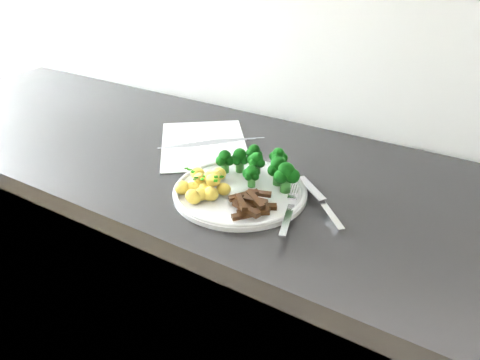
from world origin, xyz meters
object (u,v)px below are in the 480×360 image
Objects in this scene: broccoli at (264,165)px; knife at (325,208)px; counter at (281,338)px; potatoes at (204,185)px; beef_strips at (251,205)px; plate at (240,191)px; fork at (289,211)px; recipe_paper at (204,144)px.

broccoli reaches higher than knife.
potatoes is at bearing -131.08° from counter.
beef_strips reaches higher than knife.
knife is at bearing -31.50° from counter.
potatoes is at bearing -125.54° from broccoli.
counter is at bearing 54.40° from plate.
beef_strips is 0.07m from fork.
plate is (0.19, -0.15, 0.01)m from recipe_paper.
plate is 0.16m from knife.
fork reaches higher than recipe_paper.
knife is at bearing 18.45° from potatoes.
potatoes reaches higher than fork.
knife reaches higher than counter.
plate is 0.07m from broccoli.
plate is (-0.06, -0.09, 0.44)m from counter.
recipe_paper is at bearing 141.49° from beef_strips.
broccoli is at bearing 54.46° from potatoes.
plate is 1.77× the size of knife.
recipe_paper is 3.32× the size of beef_strips.
counter is 22.81× the size of beef_strips.
broccoli reaches higher than potatoes.
fork is at bearing -29.84° from recipe_paper.
beef_strips is at bearing -165.67° from fork.
potatoes is 0.73× the size of fork.
beef_strips is (-0.01, -0.13, 0.45)m from counter.
knife is (0.35, -0.12, 0.01)m from recipe_paper.
fork is (0.31, -0.18, 0.02)m from recipe_paper.
broccoli is at bearing 70.97° from plate.
counter is 0.51m from recipe_paper.
fork reaches higher than knife.
fork is at bearing 14.33° from beef_strips.
knife reaches higher than plate.
plate is 0.12m from fork.
potatoes is 0.86× the size of knife.
recipe_paper is 0.36m from fork.
plate is at bearing -37.57° from recipe_paper.
knife is at bearing -18.78° from recipe_paper.
broccoli is at bearing 168.88° from knife.
recipe_paper is at bearing 161.22° from knife.
fork is (0.12, -0.03, 0.01)m from plate.
plate is at bearing 40.10° from potatoes.
counter is 13.70× the size of fork.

